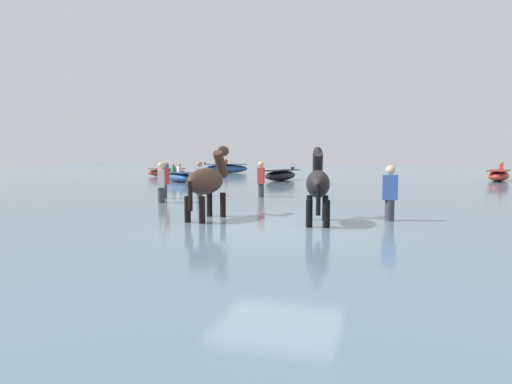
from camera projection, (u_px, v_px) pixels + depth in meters
The scene contains 14 objects.
ground_plane at pixel (279, 247), 8.87m from camera, with size 120.00×120.00×0.00m, color gray.
water_surface at pixel (334, 194), 18.42m from camera, with size 90.00×90.00×0.42m, color slate.
horse_lead_black at pixel (318, 186), 9.19m from camera, with size 0.71×1.88×2.03m.
horse_trailing_dark_bay at pixel (207, 183), 9.75m from camera, with size 0.62×1.90×2.07m.
boat_near_port at pixel (499, 176), 23.99m from camera, with size 1.85×3.17×1.08m.
boat_distant_east at pixel (226, 169), 34.43m from camera, with size 3.60×2.60×1.20m.
boat_mid_channel at pixel (281, 175), 24.38m from camera, with size 1.78×3.10×0.73m.
boat_mid_outer at pixel (167, 172), 29.38m from camera, with size 2.55×2.16×1.00m.
boat_distant_west at pixel (180, 177), 23.14m from camera, with size 2.56×2.22×1.00m.
person_onlooker_left at pixel (164, 185), 14.46m from camera, with size 0.37×0.37×1.63m.
person_onlooker_right at pixel (261, 184), 14.93m from camera, with size 0.23×0.34×1.63m.
person_spectator_far at pixel (161, 188), 13.10m from camera, with size 0.33×0.38×1.63m.
person_wading_close at pixel (200, 183), 15.20m from camera, with size 0.27×0.36×1.63m.
person_wading_mid at pixel (390, 200), 9.53m from camera, with size 0.32×0.20×1.63m.
Camera 1 is at (2.03, -8.52, 1.85)m, focal length 30.81 mm.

